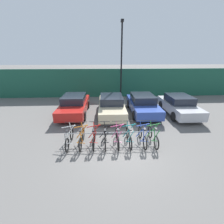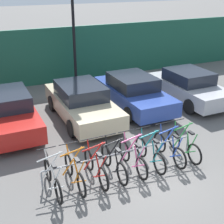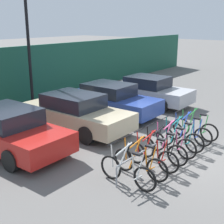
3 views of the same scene
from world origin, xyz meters
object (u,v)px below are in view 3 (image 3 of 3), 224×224
(car_beige, at_px, (75,112))
(lamp_post, at_px, (27,25))
(bicycle_white, at_px, (127,171))
(bicycle_teal, at_px, (179,138))
(bicycle_pink, at_px, (171,143))
(bicycle_orange, at_px, (140,163))
(bicycle_red, at_px, (152,156))
(bicycle_black, at_px, (161,150))
(bike_rack, at_px, (162,141))
(bicycle_blue, at_px, (188,132))
(bicycle_green, at_px, (195,128))
(car_blue, at_px, (110,100))
(car_silver, at_px, (149,91))
(car_red, at_px, (8,130))

(car_beige, bearing_deg, lamp_post, 74.46)
(bicycle_white, height_order, bicycle_teal, same)
(bicycle_pink, bearing_deg, bicycle_orange, -177.76)
(bicycle_red, xyz_separation_m, bicycle_black, (0.55, 0.00, 0.00))
(bike_rack, xyz_separation_m, bicycle_pink, (0.28, -0.15, -0.12))
(bicycle_blue, height_order, bicycle_green, same)
(car_blue, height_order, car_silver, same)
(bicycle_pink, bearing_deg, bicycle_black, -177.76)
(bike_rack, distance_m, bicycle_red, 0.89)
(bike_rack, bearing_deg, bicycle_pink, -28.09)
(bicycle_teal, bearing_deg, bicycle_blue, 1.51)
(bicycle_teal, bearing_deg, bicycle_black, -178.49)
(bicycle_pink, xyz_separation_m, bicycle_teal, (0.57, 0.00, 0.00))
(bike_rack, bearing_deg, bicycle_teal, -9.89)
(car_beige, bearing_deg, bicycle_green, -64.52)
(lamp_post, bearing_deg, bicycle_blue, -88.12)
(bike_rack, distance_m, bicycle_orange, 1.49)
(bicycle_white, bearing_deg, car_blue, 42.12)
(bicycle_white, height_order, bicycle_orange, same)
(bicycle_green, relative_size, lamp_post, 0.25)
(bike_rack, height_order, bicycle_white, bicycle_white)
(bicycle_green, height_order, car_blue, car_blue)
(bicycle_white, xyz_separation_m, bicycle_pink, (2.35, 0.00, 0.00))
(bicycle_green, xyz_separation_m, lamp_post, (-0.80, 7.97, 3.45))
(bicycle_green, relative_size, car_beige, 0.38)
(bicycle_white, relative_size, lamp_post, 0.25)
(bike_rack, distance_m, car_beige, 3.86)
(bicycle_red, distance_m, bicycle_blue, 2.41)
(car_silver, bearing_deg, bicycle_pink, -142.17)
(bicycle_pink, distance_m, car_beige, 4.01)
(bicycle_blue, height_order, car_silver, car_silver)
(car_beige, relative_size, car_silver, 1.08)
(bicycle_teal, distance_m, car_blue, 4.51)
(bicycle_black, bearing_deg, car_beige, 80.93)
(bike_rack, height_order, bicycle_black, bicycle_black)
(bicycle_red, xyz_separation_m, car_red, (-1.71, 4.27, 0.31))
(bicycle_red, bearing_deg, bike_rack, 9.07)
(bike_rack, height_order, bicycle_green, bicycle_green)
(bicycle_white, xyz_separation_m, bicycle_teal, (2.93, 0.00, 0.00))
(bicycle_pink, bearing_deg, bicycle_white, -177.76)
(bicycle_white, xyz_separation_m, bicycle_orange, (0.60, 0.00, 0.00))
(bicycle_red, bearing_deg, bicycle_blue, -0.60)
(bike_rack, height_order, bicycle_red, bicycle_red)
(bicycle_blue, bearing_deg, car_beige, 105.71)
(bicycle_black, relative_size, bicycle_pink, 1.00)
(bicycle_white, xyz_separation_m, car_red, (-0.51, 4.27, 0.31))
(bicycle_teal, xyz_separation_m, car_beige, (-0.68, 4.00, 0.31))
(bike_rack, bearing_deg, car_blue, 57.76)
(bike_rack, relative_size, car_blue, 1.07)
(car_beige, distance_m, lamp_post, 5.18)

